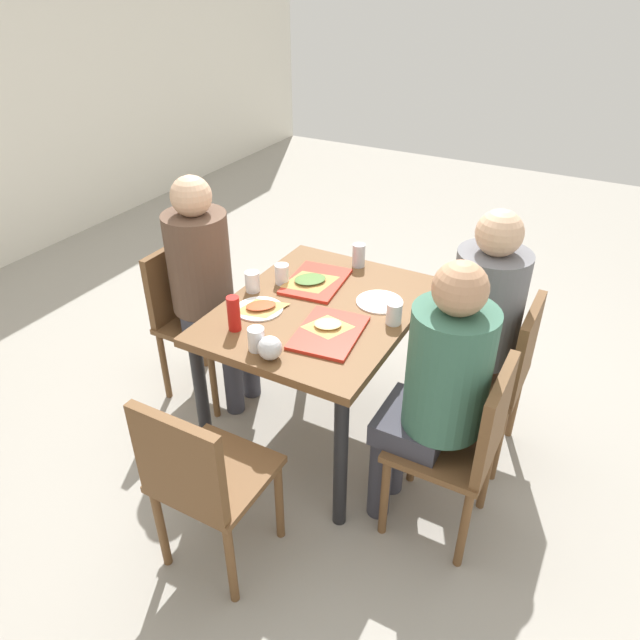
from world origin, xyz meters
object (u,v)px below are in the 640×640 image
object	(u,v)px
chair_near_left	(465,441)
person_in_brown_jacket	(476,317)
pizza_slice_a	(328,325)
plastic_cup_d	(282,274)
soda_can	(359,255)
pizza_slice_c	(261,307)
chair_far_side	(190,311)
tray_red_far	(316,281)
pizza_slice_b	(310,280)
plastic_cup_c	(256,339)
foil_bundle	(270,348)
tray_red_near	(329,332)
plastic_cup_a	(252,282)
chair_near_right	(499,369)
paper_plate_center	(259,309)
paper_plate_near_edge	(380,302)
main_table	(320,325)
person_in_red	(437,381)
plastic_cup_b	(394,313)
chair_left_end	(201,477)
person_far_side	(206,276)
condiment_bottle	(234,314)

from	to	relation	value
chair_near_left	person_in_brown_jacket	distance (m)	0.61
pizza_slice_a	plastic_cup_d	size ratio (longest dim) A/B	2.17
pizza_slice_a	soda_can	size ratio (longest dim) A/B	1.78
pizza_slice_c	soda_can	size ratio (longest dim) A/B	1.92
chair_far_side	person_in_brown_jacket	size ratio (longest dim) A/B	0.68
tray_red_far	pizza_slice_b	size ratio (longest dim) A/B	1.26
pizza_slice_c	plastic_cup_c	xyz separation A→B (m)	(-0.27, -0.16, 0.03)
chair_far_side	foil_bundle	bearing A→B (deg)	-119.09
tray_red_near	plastic_cup_a	distance (m)	0.53
tray_red_near	chair_near_right	bearing A→B (deg)	-55.08
paper_plate_center	chair_near_left	bearing A→B (deg)	-95.96
chair_near_right	paper_plate_near_edge	size ratio (longest dim) A/B	3.91
main_table	plastic_cup_c	bearing A→B (deg)	171.72
foil_bundle	tray_red_near	bearing A→B (deg)	-24.97
person_in_red	plastic_cup_b	size ratio (longest dim) A/B	12.70
chair_left_end	plastic_cup_a	size ratio (longest dim) A/B	8.60
tray_red_far	paper_plate_near_edge	world-z (taller)	tray_red_far
chair_far_side	person_far_side	xyz separation A→B (m)	(-0.00, -0.14, 0.25)
tray_red_near	pizza_slice_c	distance (m)	0.37
chair_left_end	plastic_cup_c	bearing A→B (deg)	7.27
chair_near_left	person_in_brown_jacket	bearing A→B (deg)	14.61
chair_near_left	paper_plate_center	distance (m)	1.07
pizza_slice_a	plastic_cup_c	bearing A→B (deg)	144.84
pizza_slice_c	foil_bundle	xyz separation A→B (m)	(-0.30, -0.24, 0.03)
plastic_cup_b	paper_plate_center	bearing A→B (deg)	107.86
chair_left_end	person_far_side	xyz separation A→B (m)	(0.92, 0.66, 0.25)
chair_far_side	paper_plate_center	distance (m)	0.65
chair_far_side	pizza_slice_a	world-z (taller)	chair_far_side
plastic_cup_c	condiment_bottle	bearing A→B (deg)	64.21
pizza_slice_c	person_far_side	bearing A→B (deg)	70.19
chair_near_left	soda_can	xyz separation A→B (m)	(0.73, 0.82, 0.32)
chair_near_left	chair_far_side	world-z (taller)	same
person_in_red	pizza_slice_b	size ratio (longest dim) A/B	4.46
person_in_brown_jacket	plastic_cup_c	xyz separation A→B (m)	(-0.70, 0.72, 0.06)
plastic_cup_a	plastic_cup_b	world-z (taller)	same
tray_red_near	plastic_cup_a	size ratio (longest dim) A/B	3.60
tray_red_near	tray_red_far	xyz separation A→B (m)	(0.38, 0.27, 0.00)
chair_far_side	pizza_slice_a	size ratio (longest dim) A/B	3.96
tray_red_near	chair_far_side	bearing A→B (deg)	78.76
tray_red_far	plastic_cup_b	world-z (taller)	plastic_cup_b
main_table	pizza_slice_a	xyz separation A→B (m)	(-0.16, -0.13, 0.13)
tray_red_far	pizza_slice_c	xyz separation A→B (m)	(-0.35, 0.10, 0.01)
person_far_side	soda_can	distance (m)	0.79
chair_near_left	chair_far_side	distance (m)	1.62
condiment_bottle	paper_plate_center	bearing A→B (deg)	0.00
plastic_cup_c	plastic_cup_d	world-z (taller)	same
paper_plate_center	soda_can	bearing A→B (deg)	-18.64
pizza_slice_b	foil_bundle	world-z (taller)	foil_bundle
chair_near_right	plastic_cup_d	xyz separation A→B (m)	(-0.16, 1.07, 0.31)
chair_left_end	foil_bundle	distance (m)	0.56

